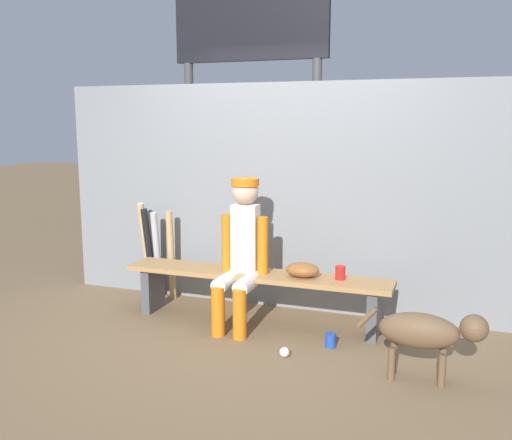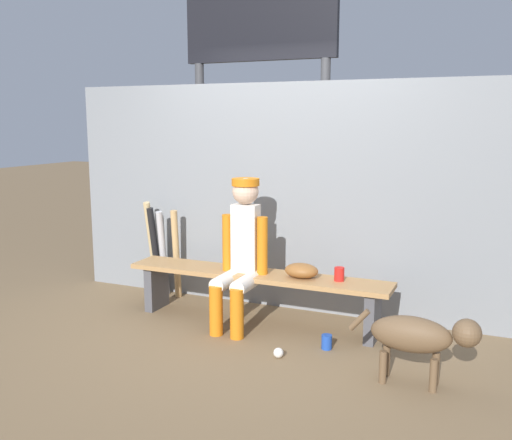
{
  "view_description": "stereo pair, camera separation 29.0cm",
  "coord_description": "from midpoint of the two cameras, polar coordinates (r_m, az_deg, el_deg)",
  "views": [
    {
      "loc": [
        1.59,
        -4.38,
        1.71
      ],
      "look_at": [
        0.0,
        0.0,
        0.89
      ],
      "focal_mm": 40.07,
      "sensor_mm": 36.0,
      "label": 1
    },
    {
      "loc": [
        1.86,
        -4.27,
        1.71
      ],
      "look_at": [
        0.0,
        0.0,
        0.89
      ],
      "focal_mm": 40.07,
      "sensor_mm": 36.0,
      "label": 2
    }
  ],
  "objects": [
    {
      "name": "ground_plane",
      "position": [
        4.96,
        -1.7,
        -10.23
      ],
      "size": [
        30.0,
        30.0,
        0.0
      ],
      "primitive_type": "plane",
      "color": "brown"
    },
    {
      "name": "chainlink_fence",
      "position": [
        5.17,
        0.28,
        2.27
      ],
      "size": [
        4.21,
        0.03,
        2.04
      ],
      "primitive_type": "cube",
      "color": "gray",
      "rests_on": "ground_plane"
    },
    {
      "name": "dugout_bench",
      "position": [
        4.85,
        -1.72,
        -6.42
      ],
      "size": [
        2.29,
        0.36,
        0.44
      ],
      "color": "#AD7F4C",
      "rests_on": "ground_plane"
    },
    {
      "name": "player_seated",
      "position": [
        4.72,
        -3.28,
        -2.88
      ],
      "size": [
        0.41,
        0.55,
        1.24
      ],
      "color": "silver",
      "rests_on": "ground_plane"
    },
    {
      "name": "baseball_glove",
      "position": [
        4.68,
        2.88,
        -5.01
      ],
      "size": [
        0.28,
        0.2,
        0.12
      ],
      "primitive_type": "ellipsoid",
      "color": "brown",
      "rests_on": "dugout_bench"
    },
    {
      "name": "bat_wood_tan",
      "position": [
        5.54,
        -9.96,
        -3.52
      ],
      "size": [
        0.09,
        0.15,
        0.87
      ],
      "primitive_type": "cylinder",
      "rotation": [
        0.09,
        0.0,
        0.18
      ],
      "color": "tan",
      "rests_on": "ground_plane"
    },
    {
      "name": "bat_aluminum_silver",
      "position": [
        5.63,
        -11.3,
        -3.44
      ],
      "size": [
        0.09,
        0.2,
        0.85
      ],
      "primitive_type": "cylinder",
      "rotation": [
        0.15,
        0.0,
        0.13
      ],
      "color": "#B7B7BC",
      "rests_on": "ground_plane"
    },
    {
      "name": "bat_aluminum_black",
      "position": [
        5.66,
        -12.05,
        -3.24
      ],
      "size": [
        0.1,
        0.19,
        0.88
      ],
      "primitive_type": "cylinder",
      "rotation": [
        0.13,
        0.0,
        -0.2
      ],
      "color": "black",
      "rests_on": "ground_plane"
    },
    {
      "name": "bat_wood_natural",
      "position": [
        5.73,
        -12.37,
        -2.82
      ],
      "size": [
        0.1,
        0.27,
        0.94
      ],
      "primitive_type": "cylinder",
      "rotation": [
        0.22,
        0.0,
        0.15
      ],
      "color": "tan",
      "rests_on": "ground_plane"
    },
    {
      "name": "baseball",
      "position": [
        4.28,
        0.88,
        -13.08
      ],
      "size": [
        0.07,
        0.07,
        0.07
      ],
      "primitive_type": "sphere",
      "color": "white",
      "rests_on": "ground_plane"
    },
    {
      "name": "cup_on_ground",
      "position": [
        4.46,
        5.58,
        -11.87
      ],
      "size": [
        0.08,
        0.08,
        0.11
      ],
      "primitive_type": "cylinder",
      "color": "#1E47AD",
      "rests_on": "ground_plane"
    },
    {
      "name": "cup_on_bench",
      "position": [
        4.64,
        6.64,
        -5.26
      ],
      "size": [
        0.08,
        0.08,
        0.11
      ],
      "primitive_type": "cylinder",
      "color": "red",
      "rests_on": "dugout_bench"
    },
    {
      "name": "scoreboard",
      "position": [
        6.25,
        -1.43,
        15.75
      ],
      "size": [
        1.97,
        0.27,
        3.4
      ],
      "color": "#3F3F42",
      "rests_on": "ground_plane"
    },
    {
      "name": "dog",
      "position": [
        3.94,
        14.71,
        -10.81
      ],
      "size": [
        0.84,
        0.2,
        0.49
      ],
      "color": "brown",
      "rests_on": "ground_plane"
    }
  ]
}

